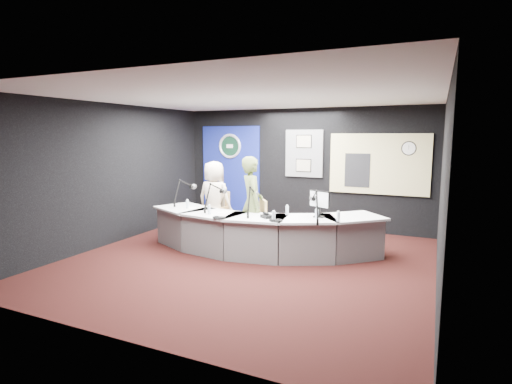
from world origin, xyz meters
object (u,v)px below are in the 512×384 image
at_px(armchair_left, 215,212).
at_px(person_woman, 252,203).
at_px(person_man, 214,199).
at_px(broadcast_desk, 258,233).
at_px(armchair_right, 252,225).

bearing_deg(armchair_left, person_woman, -15.15).
bearing_deg(person_man, person_woman, 153.83).
relative_size(person_man, person_woman, 0.91).
relative_size(broadcast_desk, person_woman, 2.53).
height_order(broadcast_desk, person_man, person_man).
bearing_deg(person_woman, broadcast_desk, -167.19).
bearing_deg(armchair_right, armchair_left, -154.70).
distance_m(person_man, person_woman, 1.35).
relative_size(broadcast_desk, armchair_left, 4.34).
height_order(person_man, person_woman, person_woman).
bearing_deg(armchair_left, armchair_right, -15.15).
bearing_deg(broadcast_desk, person_woman, 139.99).
bearing_deg(armchair_left, broadcast_desk, -17.10).
xyz_separation_m(armchair_right, person_woman, (-0.00, 0.00, 0.41)).
distance_m(armchair_left, person_woman, 1.40).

